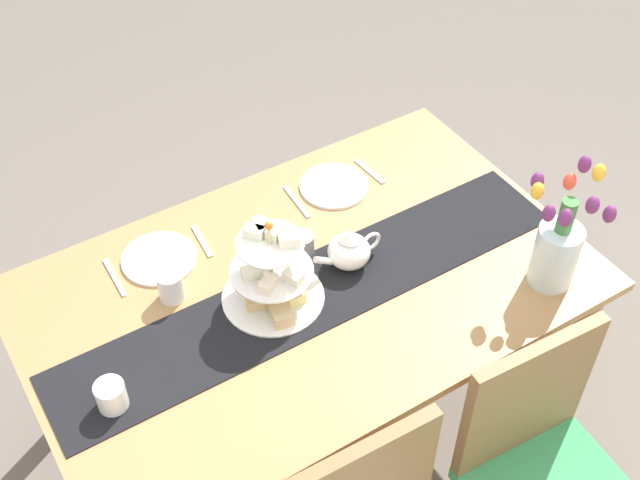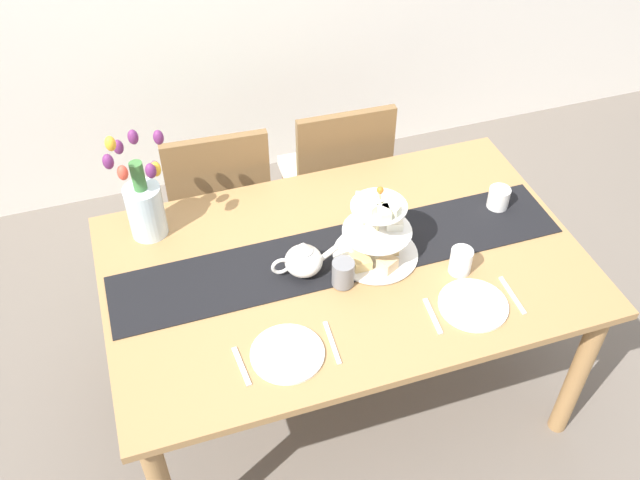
{
  "view_description": "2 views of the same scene",
  "coord_description": "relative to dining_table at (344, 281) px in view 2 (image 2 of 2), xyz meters",
  "views": [
    {
      "loc": [
        0.83,
        1.41,
        2.56
      ],
      "look_at": [
        -0.1,
        -0.08,
        0.81
      ],
      "focal_mm": 46.26,
      "sensor_mm": 36.0,
      "label": 1
    },
    {
      "loc": [
        -0.62,
        -1.61,
        2.48
      ],
      "look_at": [
        -0.07,
        0.06,
        0.82
      ],
      "focal_mm": 39.52,
      "sensor_mm": 36.0,
      "label": 2
    }
  ],
  "objects": [
    {
      "name": "ground_plane",
      "position": [
        0.0,
        0.0,
        -0.65
      ],
      "size": [
        8.0,
        8.0,
        0.0
      ],
      "primitive_type": "plane",
      "color": "#6B6056"
    },
    {
      "name": "dining_table",
      "position": [
        0.0,
        0.0,
        0.0
      ],
      "size": [
        1.66,
        1.04,
        0.74
      ],
      "color": "#A37747",
      "rests_on": "ground_plane"
    },
    {
      "name": "chair_left",
      "position": [
        -0.31,
        0.75,
        -0.14
      ],
      "size": [
        0.44,
        0.44,
        0.91
      ],
      "color": "brown",
      "rests_on": "ground_plane"
    },
    {
      "name": "chair_right",
      "position": [
        0.23,
        0.75,
        -0.14
      ],
      "size": [
        0.44,
        0.44,
        0.91
      ],
      "color": "brown",
      "rests_on": "ground_plane"
    },
    {
      "name": "table_runner",
      "position": [
        0.0,
        0.04,
        0.1
      ],
      "size": [
        1.61,
        0.29,
        0.0
      ],
      "primitive_type": "cube",
      "color": "black",
      "rests_on": "dining_table"
    },
    {
      "name": "tiered_cake_stand",
      "position": [
        0.11,
        0.0,
        0.19
      ],
      "size": [
        0.3,
        0.3,
        0.3
      ],
      "color": "beige",
      "rests_on": "table_runner"
    },
    {
      "name": "teapot",
      "position": [
        -0.15,
        0.0,
        0.15
      ],
      "size": [
        0.24,
        0.13,
        0.14
      ],
      "color": "white",
      "rests_on": "table_runner"
    },
    {
      "name": "tulip_vase",
      "position": [
        -0.62,
        0.37,
        0.24
      ],
      "size": [
        0.21,
        0.23,
        0.43
      ],
      "color": "silver",
      "rests_on": "dining_table"
    },
    {
      "name": "cream_jug",
      "position": [
        0.65,
        0.1,
        0.14
      ],
      "size": [
        0.08,
        0.08,
        0.08
      ],
      "primitive_type": "cylinder",
      "color": "white",
      "rests_on": "dining_table"
    },
    {
      "name": "dinner_plate_left",
      "position": [
        -0.3,
        -0.32,
        0.1
      ],
      "size": [
        0.23,
        0.23,
        0.01
      ],
      "primitive_type": "cylinder",
      "color": "white",
      "rests_on": "dining_table"
    },
    {
      "name": "fork_left",
      "position": [
        -0.45,
        -0.32,
        0.1
      ],
      "size": [
        0.03,
        0.15,
        0.01
      ],
      "primitive_type": "cube",
      "rotation": [
        0.0,
        0.0,
        0.07
      ],
      "color": "silver",
      "rests_on": "dining_table"
    },
    {
      "name": "knife_left",
      "position": [
        -0.16,
        -0.32,
        0.1
      ],
      "size": [
        0.02,
        0.17,
        0.01
      ],
      "primitive_type": "cube",
      "rotation": [
        0.0,
        0.0,
        -0.06
      ],
      "color": "silver",
      "rests_on": "dining_table"
    },
    {
      "name": "dinner_plate_right",
      "position": [
        0.33,
        -0.32,
        0.1
      ],
      "size": [
        0.23,
        0.23,
        0.01
      ],
      "primitive_type": "cylinder",
      "color": "white",
      "rests_on": "dining_table"
    },
    {
      "name": "fork_right",
      "position": [
        0.19,
        -0.32,
        0.1
      ],
      "size": [
        0.03,
        0.15,
        0.01
      ],
      "primitive_type": "cube",
      "rotation": [
        0.0,
        0.0,
        -0.09
      ],
      "color": "silver",
      "rests_on": "dining_table"
    },
    {
      "name": "knife_right",
      "position": [
        0.48,
        -0.32,
        0.1
      ],
      "size": [
        0.02,
        0.17,
        0.01
      ],
      "primitive_type": "cube",
      "rotation": [
        0.0,
        0.0,
        -0.03
      ],
      "color": "silver",
      "rests_on": "dining_table"
    },
    {
      "name": "mug_grey",
      "position": [
        -0.04,
        -0.09,
        0.14
      ],
      "size": [
        0.08,
        0.08,
        0.09
      ],
      "primitive_type": "cylinder",
      "color": "slate",
      "rests_on": "table_runner"
    },
    {
      "name": "mug_white_text",
      "position": [
        0.36,
        -0.16,
        0.14
      ],
      "size": [
        0.08,
        0.08,
        0.09
      ],
      "primitive_type": "cylinder",
      "color": "white",
      "rests_on": "dining_table"
    }
  ]
}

